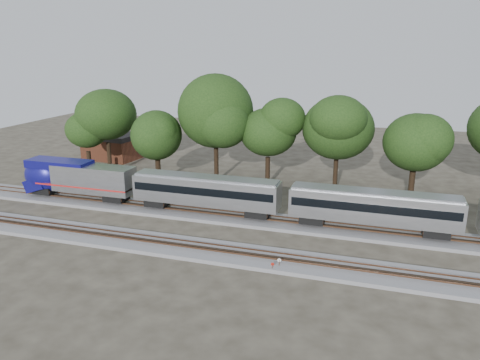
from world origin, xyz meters
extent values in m
plane|color=#383328|center=(0.00, 0.00, 0.00)|extent=(160.00, 160.00, 0.00)
cube|color=slate|center=(0.00, 6.00, 0.20)|extent=(160.00, 5.00, 0.40)
cube|color=brown|center=(0.00, 5.28, 0.66)|extent=(160.00, 0.08, 0.15)
cube|color=brown|center=(0.00, 6.72, 0.66)|extent=(160.00, 0.08, 0.15)
cube|color=slate|center=(0.00, -4.00, 0.20)|extent=(160.00, 5.00, 0.40)
cube|color=brown|center=(0.00, -4.72, 0.66)|extent=(160.00, 0.08, 0.15)
cube|color=brown|center=(0.00, -3.28, 0.66)|extent=(160.00, 0.08, 0.15)
cube|color=silver|center=(-22.25, 6.00, 3.43)|extent=(11.22, 3.17, 3.49)
ellipsoid|color=navy|center=(-30.29, 6.00, 3.16)|extent=(5.71, 3.30, 4.87)
cube|color=navy|center=(-27.44, 6.00, 5.07)|extent=(8.99, 3.11, 1.06)
cube|color=black|center=(-29.76, 6.00, 4.22)|extent=(0.47, 2.43, 1.39)
cube|color=#B01D1B|center=(-23.52, 6.00, 2.53)|extent=(13.75, 3.21, 0.19)
cube|color=black|center=(-30.13, 6.00, 1.21)|extent=(2.75, 2.33, 0.95)
cube|color=black|center=(-19.02, 6.00, 1.21)|extent=(2.75, 2.33, 0.95)
cube|color=silver|center=(-6.32, 6.00, 3.27)|extent=(18.41, 3.17, 3.17)
cube|color=black|center=(-6.32, 6.00, 3.59)|extent=(17.78, 3.22, 0.95)
cube|color=gray|center=(-6.32, 6.00, 4.91)|extent=(17.99, 2.54, 0.37)
cube|color=black|center=(-12.99, 6.00, 1.21)|extent=(2.75, 2.33, 0.95)
cube|color=black|center=(0.35, 6.00, 1.21)|extent=(2.75, 2.33, 0.95)
cube|color=silver|center=(13.53, 6.00, 3.27)|extent=(18.41, 3.17, 3.17)
cube|color=black|center=(13.53, 6.00, 3.59)|extent=(17.78, 3.22, 0.95)
cube|color=gray|center=(13.53, 6.00, 4.91)|extent=(17.99, 2.54, 0.37)
cube|color=black|center=(6.86, 6.00, 1.21)|extent=(2.75, 2.33, 0.95)
cube|color=black|center=(20.19, 6.00, 1.21)|extent=(2.75, 2.33, 0.95)
cylinder|color=#512D19|center=(5.10, -6.17, 0.43)|extent=(0.06, 0.06, 0.85)
cylinder|color=#B5160C|center=(5.10, -6.17, 0.81)|extent=(0.30, 0.12, 0.30)
cylinder|color=#512D19|center=(5.57, -5.42, 0.50)|extent=(0.07, 0.07, 0.99)
cylinder|color=silver|center=(5.57, -5.42, 0.94)|extent=(0.35, 0.11, 0.35)
cube|color=#512D19|center=(4.55, -5.76, 0.15)|extent=(0.54, 0.36, 0.30)
cube|color=brown|center=(-34.25, 29.42, 1.91)|extent=(10.24, 7.74, 3.81)
cube|color=black|center=(-34.25, 29.42, 4.24)|extent=(10.47, 7.96, 0.86)
cylinder|color=black|center=(-31.15, 17.68, 2.03)|extent=(0.70, 0.70, 4.05)
ellipsoid|color=black|center=(-31.15, 17.68, 7.53)|extent=(7.65, 7.65, 6.50)
cylinder|color=black|center=(-28.53, 19.50, 2.65)|extent=(0.70, 0.70, 5.29)
ellipsoid|color=black|center=(-28.53, 19.50, 9.83)|extent=(9.98, 9.98, 8.48)
cylinder|color=black|center=(-18.66, 17.35, 2.00)|extent=(0.70, 0.70, 4.01)
ellipsoid|color=black|center=(-18.66, 17.35, 7.44)|extent=(7.56, 7.56, 6.42)
cylinder|color=black|center=(-10.46, 20.86, 2.95)|extent=(0.70, 0.70, 5.89)
ellipsoid|color=black|center=(-10.46, 20.86, 10.94)|extent=(11.11, 11.11, 9.44)
cylinder|color=black|center=(-2.29, 20.94, 2.21)|extent=(0.70, 0.70, 4.41)
ellipsoid|color=black|center=(-2.29, 20.94, 8.19)|extent=(8.32, 8.32, 7.07)
cylinder|color=black|center=(7.62, 22.06, 2.44)|extent=(0.70, 0.70, 4.88)
ellipsoid|color=black|center=(7.62, 22.06, 9.07)|extent=(9.21, 9.21, 7.83)
cylinder|color=black|center=(18.02, 19.48, 2.20)|extent=(0.70, 0.70, 4.41)
ellipsoid|color=black|center=(18.02, 19.48, 8.18)|extent=(8.31, 8.31, 7.06)
camera|label=1|loc=(14.15, -44.84, 20.40)|focal=35.00mm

